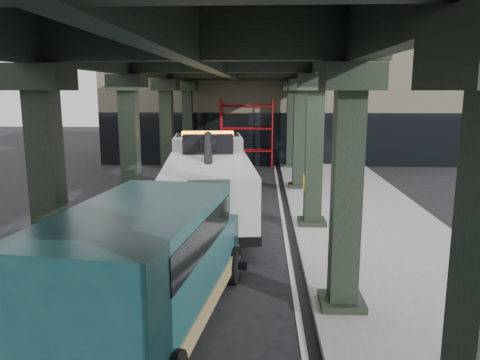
# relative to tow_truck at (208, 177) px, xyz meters

# --- Properties ---
(ground) EXTENTS (90.00, 90.00, 0.00)m
(ground) POSITION_rel_tow_truck_xyz_m (0.96, -3.08, -1.51)
(ground) COLOR black
(ground) RESTS_ON ground
(sidewalk) EXTENTS (5.00, 40.00, 0.15)m
(sidewalk) POSITION_rel_tow_truck_xyz_m (5.46, -1.08, -1.43)
(sidewalk) COLOR gray
(sidewalk) RESTS_ON ground
(lane_stripe) EXTENTS (0.12, 38.00, 0.01)m
(lane_stripe) POSITION_rel_tow_truck_xyz_m (2.66, -1.08, -1.50)
(lane_stripe) COLOR silver
(lane_stripe) RESTS_ON ground
(viaduct) EXTENTS (7.40, 32.00, 6.40)m
(viaduct) POSITION_rel_tow_truck_xyz_m (0.56, -1.08, 3.95)
(viaduct) COLOR black
(viaduct) RESTS_ON ground
(building) EXTENTS (22.00, 10.00, 8.00)m
(building) POSITION_rel_tow_truck_xyz_m (2.96, 16.92, 2.49)
(building) COLOR #C6B793
(building) RESTS_ON ground
(scaffolding) EXTENTS (3.08, 0.88, 4.00)m
(scaffolding) POSITION_rel_tow_truck_xyz_m (0.96, 11.57, 0.60)
(scaffolding) COLOR #AC0D13
(scaffolding) RESTS_ON ground
(tow_truck) EXTENTS (3.67, 9.65, 3.09)m
(tow_truck) POSITION_rel_tow_truck_xyz_m (0.00, 0.00, 0.00)
(tow_truck) COLOR black
(tow_truck) RESTS_ON ground
(towed_van) EXTENTS (3.17, 6.46, 2.52)m
(towed_van) POSITION_rel_tow_truck_xyz_m (-0.20, -8.16, -0.15)
(towed_van) COLOR #11393E
(towed_van) RESTS_ON ground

